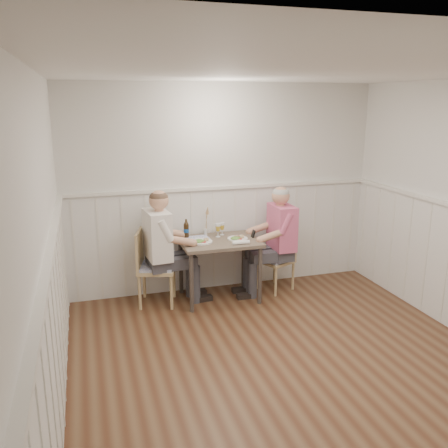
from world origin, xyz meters
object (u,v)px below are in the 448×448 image
(dining_table, at_px, (219,248))
(chair_left, at_px, (152,265))
(diner_cream, at_px, (162,257))
(chair_right, at_px, (278,256))
(grass_vase, at_px, (206,222))
(man_in_pink, at_px, (278,248))
(beer_bottle, at_px, (186,229))

(dining_table, distance_m, chair_left, 0.83)
(diner_cream, bearing_deg, chair_right, 2.57)
(chair_right, relative_size, chair_left, 0.88)
(diner_cream, bearing_deg, dining_table, -1.54)
(grass_vase, bearing_deg, chair_left, -165.37)
(dining_table, bearing_deg, man_in_pink, -0.55)
(man_in_pink, xyz_separation_m, diner_cream, (-1.47, 0.03, 0.01))
(chair_right, bearing_deg, dining_table, -173.92)
(dining_table, distance_m, man_in_pink, 0.77)
(man_in_pink, xyz_separation_m, beer_bottle, (-1.13, 0.23, 0.27))
(dining_table, xyz_separation_m, chair_right, (0.82, 0.09, -0.21))
(beer_bottle, xyz_separation_m, grass_vase, (0.25, 0.04, 0.07))
(dining_table, distance_m, beer_bottle, 0.47)
(man_in_pink, height_order, grass_vase, man_in_pink)
(man_in_pink, distance_m, grass_vase, 0.97)
(chair_right, distance_m, diner_cream, 1.53)
(beer_bottle, bearing_deg, diner_cream, -149.26)
(dining_table, relative_size, man_in_pink, 0.68)
(dining_table, height_order, chair_right, chair_right)
(chair_left, xyz_separation_m, grass_vase, (0.71, 0.19, 0.42))
(dining_table, relative_size, diner_cream, 0.66)
(dining_table, xyz_separation_m, man_in_pink, (0.77, -0.01, -0.07))
(chair_left, bearing_deg, grass_vase, 14.63)
(grass_vase, bearing_deg, beer_bottle, -171.71)
(grass_vase, bearing_deg, diner_cream, -158.02)
(dining_table, height_order, man_in_pink, man_in_pink)
(chair_right, bearing_deg, chair_left, -179.56)
(grass_vase, bearing_deg, chair_right, -10.71)
(chair_right, bearing_deg, man_in_pink, -116.39)
(dining_table, relative_size, beer_bottle, 4.05)
(chair_left, xyz_separation_m, beer_bottle, (0.46, 0.15, 0.36))
(chair_right, bearing_deg, beer_bottle, 173.36)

